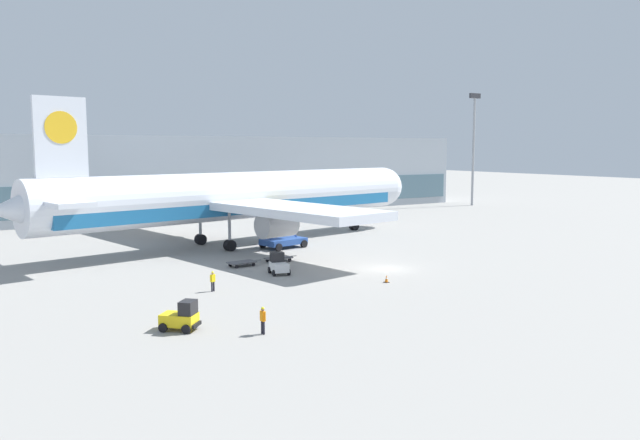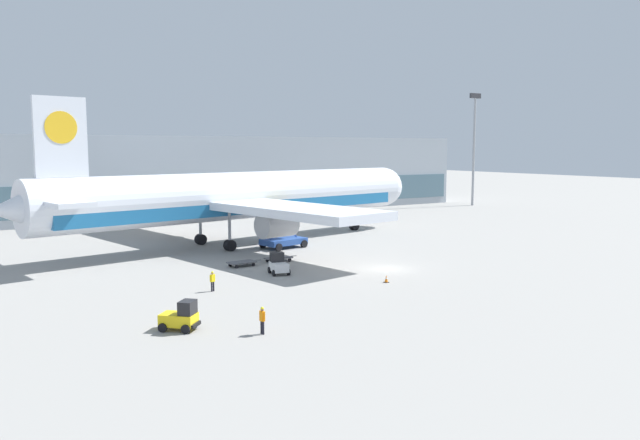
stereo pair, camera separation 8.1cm
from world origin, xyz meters
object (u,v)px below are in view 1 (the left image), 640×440
at_px(ground_crew_near, 263,318).
at_px(traffic_cone_near, 386,279).
at_px(baggage_dolly_lead, 242,263).
at_px(light_mast, 474,141).
at_px(baggage_tug_mid, 182,317).
at_px(baggage_dolly_second, 279,258).
at_px(scissor_lift_loader, 283,232).
at_px(airplane_main, 237,198).
at_px(ground_crew_far, 213,280).
at_px(baggage_tug_foreground, 278,265).

bearing_deg(ground_crew_near, traffic_cone_near, -72.35).
bearing_deg(baggage_dolly_lead, traffic_cone_near, -66.80).
bearing_deg(light_mast, baggage_tug_mid, -146.75).
xyz_separation_m(baggage_dolly_second, ground_crew_near, (-13.15, -22.08, 0.68)).
bearing_deg(light_mast, scissor_lift_loader, -155.22).
bearing_deg(baggage_tug_mid, traffic_cone_near, 56.29).
distance_m(airplane_main, baggage_dolly_lead, 15.39).
relative_size(baggage_dolly_second, ground_crew_far, 2.19).
bearing_deg(baggage_tug_foreground, baggage_dolly_lead, 26.49).
bearing_deg(airplane_main, baggage_tug_mid, -130.73).
relative_size(baggage_dolly_lead, ground_crew_far, 2.19).
distance_m(baggage_dolly_lead, baggage_dolly_second, 4.36).
bearing_deg(traffic_cone_near, baggage_tug_foreground, 126.46).
relative_size(airplane_main, baggage_dolly_second, 15.33).
xyz_separation_m(baggage_tug_foreground, baggage_dolly_lead, (-1.34, 5.31, -0.49)).
bearing_deg(baggage_dolly_second, light_mast, 22.97).
relative_size(baggage_tug_foreground, baggage_dolly_lead, 0.71).
bearing_deg(light_mast, baggage_dolly_lead, -152.70).
xyz_separation_m(scissor_lift_loader, baggage_dolly_lead, (-9.27, -8.08, -1.58)).
height_order(baggage_tug_mid, baggage_dolly_lead, baggage_tug_mid).
bearing_deg(ground_crew_far, airplane_main, -136.98).
bearing_deg(ground_crew_near, baggage_tug_foreground, -39.80).
distance_m(scissor_lift_loader, baggage_tug_foreground, 15.60).
distance_m(baggage_dolly_second, ground_crew_near, 25.71).
distance_m(baggage_tug_foreground, ground_crew_near, 19.41).
bearing_deg(ground_crew_near, baggage_tug_mid, 39.73).
bearing_deg(traffic_cone_near, baggage_dolly_second, 103.19).
bearing_deg(traffic_cone_near, airplane_main, 94.20).
bearing_deg(traffic_cone_near, baggage_tug_mid, -168.10).
height_order(light_mast, baggage_dolly_lead, light_mast).
height_order(airplane_main, ground_crew_far, airplane_main).
xyz_separation_m(baggage_dolly_second, ground_crew_far, (-11.18, -9.07, 0.62)).
xyz_separation_m(baggage_tug_foreground, traffic_cone_near, (6.31, -8.54, -0.55)).
relative_size(baggage_dolly_lead, ground_crew_near, 2.08).
bearing_deg(light_mast, traffic_cone_near, -141.25).
height_order(baggage_dolly_lead, ground_crew_far, ground_crew_far).
bearing_deg(traffic_cone_near, ground_crew_near, -154.00).
distance_m(baggage_tug_foreground, baggage_dolly_lead, 5.49).
distance_m(light_mast, ground_crew_far, 89.62).
relative_size(airplane_main, baggage_dolly_lead, 15.33).
distance_m(baggage_dolly_second, ground_crew_far, 14.41).
xyz_separation_m(baggage_tug_mid, baggage_dolly_second, (17.25, 18.39, -0.49)).
relative_size(ground_crew_near, traffic_cone_near, 2.69).
bearing_deg(ground_crew_far, baggage_dolly_second, -158.45).
bearing_deg(baggage_dolly_second, ground_crew_near, -126.48).
distance_m(light_mast, ground_crew_near, 98.34).
bearing_deg(scissor_lift_loader, baggage_dolly_second, -132.17).
distance_m(baggage_dolly_lead, ground_crew_far, 11.20).
xyz_separation_m(baggage_dolly_lead, traffic_cone_near, (7.65, -13.85, -0.06)).
relative_size(baggage_dolly_second, traffic_cone_near, 5.58).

